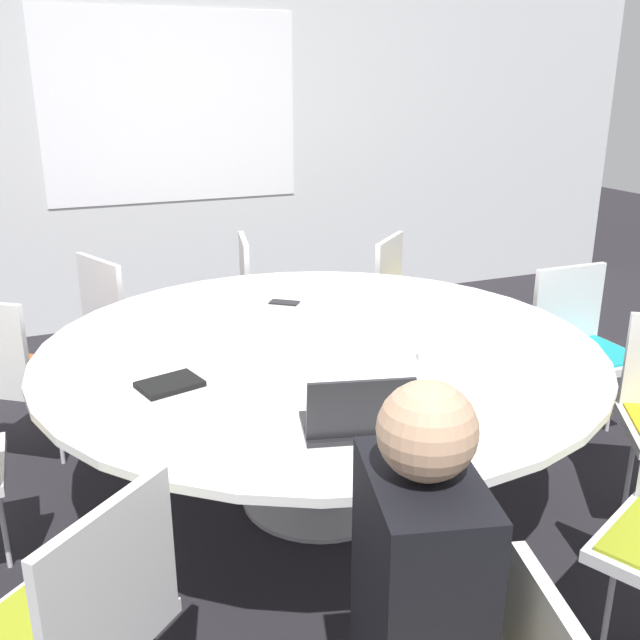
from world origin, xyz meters
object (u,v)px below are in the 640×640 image
at_px(chair_9, 76,617).
at_px(spiral_notebook, 170,384).
at_px(coffee_cup, 429,350).
at_px(chair_5, 266,293).
at_px(person_0, 411,602).
at_px(chair_6, 125,316).
at_px(chair_3, 582,339).
at_px(laptop, 356,419).
at_px(chair_4, 408,296).
at_px(chair_7, 7,366).
at_px(cell_phone, 284,303).

height_order(chair_9, spiral_notebook, chair_9).
distance_m(chair_9, coffee_cup, 1.53).
xyz_separation_m(chair_5, person_0, (-0.64, -2.88, 0.19)).
distance_m(chair_6, coffee_cup, 1.91).
bearing_deg(chair_3, person_0, 39.61).
bearing_deg(spiral_notebook, coffee_cup, -8.83).
relative_size(chair_5, spiral_notebook, 3.57).
bearing_deg(chair_6, chair_3, 36.40).
bearing_deg(laptop, chair_4, -109.00).
height_order(chair_6, laptop, laptop).
distance_m(chair_7, cell_phone, 1.30).
height_order(person_0, cell_phone, person_0).
bearing_deg(chair_4, person_0, 17.32).
bearing_deg(chair_4, chair_6, -52.80).
relative_size(person_0, spiral_notebook, 5.02).
relative_size(chair_4, laptop, 2.34).
bearing_deg(chair_3, chair_5, -48.38).
relative_size(chair_6, chair_7, 1.00).
relative_size(spiral_notebook, coffee_cup, 2.56).
relative_size(chair_5, cell_phone, 5.60).
bearing_deg(laptop, chair_7, -42.36).
distance_m(chair_3, laptop, 1.87).
relative_size(chair_7, coffee_cup, 9.12).
bearing_deg(spiral_notebook, chair_3, 7.02).
height_order(chair_9, cell_phone, chair_9).
bearing_deg(chair_9, cell_phone, 14.09).
bearing_deg(chair_7, coffee_cup, -1.03).
height_order(chair_9, person_0, person_0).
relative_size(chair_9, coffee_cup, 9.12).
bearing_deg(spiral_notebook, chair_9, -116.82).
xyz_separation_m(chair_4, chair_5, (-0.76, 0.39, 0.00)).
xyz_separation_m(person_0, cell_phone, (0.45, 2.02, 0.02)).
bearing_deg(coffee_cup, person_0, -122.43).
bearing_deg(cell_phone, chair_4, 26.44).
xyz_separation_m(chair_7, person_0, (0.81, -2.25, 0.19)).
height_order(chair_6, chair_9, same).
height_order(chair_6, chair_7, same).
bearing_deg(coffee_cup, chair_7, 143.10).
distance_m(chair_5, spiral_notebook, 1.87).
relative_size(laptop, coffee_cup, 3.89).
xyz_separation_m(chair_9, person_0, (0.66, -0.46, 0.19)).
distance_m(chair_4, coffee_cup, 1.58).
xyz_separation_m(chair_5, spiral_notebook, (-0.90, -1.63, 0.22)).
distance_m(laptop, coffee_cup, 0.66).
relative_size(chair_6, cell_phone, 5.60).
distance_m(chair_3, coffee_cup, 1.24).
distance_m(chair_4, spiral_notebook, 2.08).
bearing_deg(cell_phone, chair_6, 131.53).
bearing_deg(chair_7, chair_9, -49.13).
bearing_deg(chair_6, laptop, -11.19).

